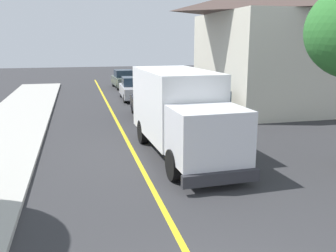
{
  "coord_description": "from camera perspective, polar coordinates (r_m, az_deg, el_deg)",
  "views": [
    {
      "loc": [
        -2.03,
        -4.66,
        4.31
      ],
      "look_at": [
        0.99,
        7.6,
        1.4
      ],
      "focal_mm": 39.69,
      "sensor_mm": 36.0,
      "label": 1
    }
  ],
  "objects": [
    {
      "name": "parked_car_far",
      "position": [
        35.04,
        -6.78,
        7.11
      ],
      "size": [
        2.01,
        4.48,
        1.67
      ],
      "color": "#4C564C",
      "rests_on": "ground"
    },
    {
      "name": "box_truck",
      "position": [
        14.08,
        1.94,
        2.55
      ],
      "size": [
        2.68,
        7.27,
        3.2
      ],
      "color": "white",
      "rests_on": "ground"
    },
    {
      "name": "house_across_street",
      "position": [
        26.05,
        18.99,
        12.13
      ],
      "size": [
        12.01,
        9.85,
        8.17
      ],
      "color": "beige",
      "rests_on": "ground"
    },
    {
      "name": "centre_line_yellow",
      "position": [
        15.41,
        -5.73,
        -3.32
      ],
      "size": [
        0.16,
        56.0,
        0.01
      ],
      "primitive_type": "cube",
      "color": "gold",
      "rests_on": "ground"
    },
    {
      "name": "parked_van_across",
      "position": [
        20.91,
        6.6,
        3.19
      ],
      "size": [
        1.9,
        4.44,
        1.67
      ],
      "color": "#B7B7BC",
      "rests_on": "ground"
    },
    {
      "name": "stop_sign",
      "position": [
        17.89,
        7.46,
        4.97
      ],
      "size": [
        0.8,
        0.1,
        2.65
      ],
      "color": "gray",
      "rests_on": "ground"
    },
    {
      "name": "parked_car_near",
      "position": [
        21.36,
        -2.77,
        3.47
      ],
      "size": [
        1.9,
        4.44,
        1.67
      ],
      "color": "black",
      "rests_on": "ground"
    },
    {
      "name": "parked_car_mid",
      "position": [
        27.98,
        -5.31,
        5.68
      ],
      "size": [
        1.92,
        4.45,
        1.67
      ],
      "color": "#B7B7BC",
      "rests_on": "ground"
    }
  ]
}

